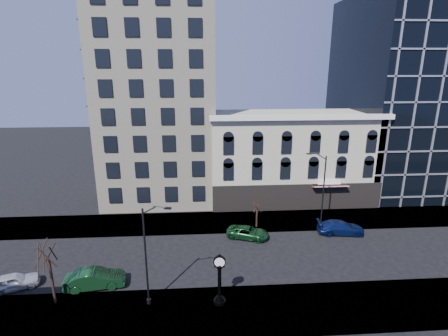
{
  "coord_description": "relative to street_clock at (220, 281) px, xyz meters",
  "views": [
    {
      "loc": [
        -0.3,
        -30.6,
        18.13
      ],
      "look_at": [
        2.0,
        4.0,
        8.0
      ],
      "focal_mm": 28.0,
      "sensor_mm": 36.0,
      "label": 1
    }
  ],
  "objects": [
    {
      "name": "street_clock",
      "position": [
        0.0,
        0.0,
        0.0
      ],
      "size": [
        0.98,
        0.98,
        4.31
      ],
      "rotation": [
        0.0,
        0.0,
        -0.08
      ],
      "color": "black",
      "rests_on": "sidewalk_near"
    },
    {
      "name": "cream_tower",
      "position": [
        -7.03,
        25.95,
        17.25
      ],
      "size": [
        15.9,
        15.4,
        42.5
      ],
      "color": "beige",
      "rests_on": "ground"
    },
    {
      "name": "street_lamp_far",
      "position": [
        11.95,
        13.25,
        4.81
      ],
      "size": [
        2.26,
        0.89,
        8.96
      ],
      "rotation": [
        0.0,
        0.0,
        2.85
      ],
      "color": "black",
      "rests_on": "sidewalk_far"
    },
    {
      "name": "victorian_row",
      "position": [
        11.09,
        22.96,
        3.93
      ],
      "size": [
        22.6,
        11.19,
        12.5
      ],
      "color": "beige",
      "rests_on": "ground"
    },
    {
      "name": "ground",
      "position": [
        -0.92,
        7.07,
        -2.07
      ],
      "size": [
        160.0,
        160.0,
        0.0
      ],
      "primitive_type": "plane",
      "color": "black",
      "rests_on": "ground"
    },
    {
      "name": "street_lamp_near",
      "position": [
        -4.97,
        0.17,
        4.5
      ],
      "size": [
        2.19,
        0.68,
        8.54
      ],
      "rotation": [
        0.0,
        0.0,
        -0.2
      ],
      "color": "black",
      "rests_on": "sidewalk_near"
    },
    {
      "name": "car_far_b",
      "position": [
        14.22,
        11.23,
        -1.32
      ],
      "size": [
        5.36,
        2.63,
        1.5
      ],
      "primitive_type": "imported",
      "rotation": [
        0.0,
        0.0,
        1.47
      ],
      "color": "#0C194C",
      "rests_on": "ground"
    },
    {
      "name": "car_near_a",
      "position": [
        -17.28,
        3.11,
        -1.38
      ],
      "size": [
        4.39,
        3.13,
        1.39
      ],
      "primitive_type": "imported",
      "rotation": [
        0.0,
        0.0,
        1.98
      ],
      "color": "silver",
      "rests_on": "ground"
    },
    {
      "name": "bare_tree_near",
      "position": [
        -12.99,
        0.86,
        2.73
      ],
      "size": [
        3.61,
        3.61,
        6.19
      ],
      "color": "black",
      "rests_on": "sidewalk_near"
    },
    {
      "name": "sidewalk_far",
      "position": [
        -0.92,
        15.07,
        -2.01
      ],
      "size": [
        160.0,
        6.0,
        0.12
      ],
      "primitive_type": "cube",
      "color": "gray",
      "rests_on": "ground"
    },
    {
      "name": "bare_tree_far",
      "position": [
        5.04,
        13.38,
        1.04
      ],
      "size": [
        2.31,
        2.31,
        3.97
      ],
      "color": "black",
      "rests_on": "sidewalk_far"
    },
    {
      "name": "car_near_b",
      "position": [
        -10.43,
        2.89,
        -1.26
      ],
      "size": [
        5.13,
        2.42,
        1.63
      ],
      "primitive_type": "imported",
      "rotation": [
        0.0,
        0.0,
        1.72
      ],
      "color": "#143F1E",
      "rests_on": "ground"
    },
    {
      "name": "sidewalk_near",
      "position": [
        -0.92,
        -0.93,
        -2.01
      ],
      "size": [
        160.0,
        6.0,
        0.12
      ],
      "primitive_type": "cube",
      "color": "gray",
      "rests_on": "ground"
    },
    {
      "name": "car_far_a",
      "position": [
        3.68,
        10.89,
        -1.43
      ],
      "size": [
        5.03,
        3.5,
        1.28
      ],
      "primitive_type": "imported",
      "rotation": [
        0.0,
        0.0,
        1.24
      ],
      "color": "#143F1E",
      "rests_on": "ground"
    },
    {
      "name": "glass_office",
      "position": [
        31.08,
        27.97,
        11.93
      ],
      "size": [
        20.0,
        20.15,
        28.0
      ],
      "color": "black",
      "rests_on": "ground"
    }
  ]
}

